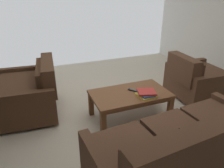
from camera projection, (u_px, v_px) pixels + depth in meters
The scene contains 7 objects.
ground_plane at pixel (121, 117), 3.28m from camera, with size 5.15×5.55×0.01m, color beige.
sofa_main at pixel (185, 150), 2.08m from camera, with size 1.93×0.97×0.86m.
loveseat_near at pixel (30, 92), 3.29m from camera, with size 0.97×1.21×0.83m.
coffee_table at pixel (130, 97), 3.13m from camera, with size 1.14×0.66×0.42m.
armchair_side at pixel (196, 80), 3.75m from camera, with size 0.93×0.94×0.80m.
book_stack at pixel (146, 94), 2.99m from camera, with size 0.30×0.29×0.08m.
tv_remote at pixel (133, 90), 3.16m from camera, with size 0.13×0.15×0.02m.
Camera 1 is at (1.15, 2.53, 1.82)m, focal length 33.82 mm.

